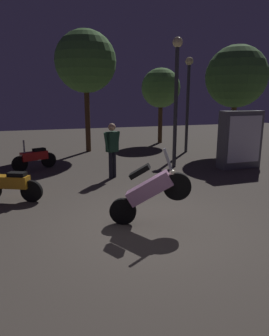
% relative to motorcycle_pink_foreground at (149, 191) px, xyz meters
% --- Properties ---
extents(ground_plane, '(40.00, 40.00, 0.00)m').
position_rel_motorcycle_pink_foreground_xyz_m(ground_plane, '(-0.04, -0.09, -0.74)').
color(ground_plane, '#4C443D').
extents(motorcycle_pink_foreground, '(1.54, 0.80, 1.63)m').
position_rel_motorcycle_pink_foreground_xyz_m(motorcycle_pink_foreground, '(0.00, 0.00, 0.00)').
color(motorcycle_pink_foreground, black).
rests_on(motorcycle_pink_foreground, ground_plane).
extents(motorcycle_red_parked_left, '(1.56, 0.77, 1.11)m').
position_rel_motorcycle_pink_foreground_xyz_m(motorcycle_red_parked_left, '(-2.22, 5.95, -0.31)').
color(motorcycle_red_parked_left, black).
rests_on(motorcycle_red_parked_left, ground_plane).
extents(motorcycle_orange_parked_right, '(1.55, 0.79, 1.11)m').
position_rel_motorcycle_pink_foreground_xyz_m(motorcycle_orange_parked_right, '(-2.81, 2.50, -0.31)').
color(motorcycle_orange_parked_right, black).
rests_on(motorcycle_orange_parked_right, ground_plane).
extents(person_rider_beside, '(0.63, 0.39, 1.78)m').
position_rel_motorcycle_pink_foreground_xyz_m(person_rider_beside, '(0.20, 3.96, 0.33)').
color(person_rider_beside, black).
rests_on(person_rider_beside, ground_plane).
extents(streetlamp_near, '(0.36, 0.36, 4.62)m').
position_rel_motorcycle_pink_foreground_xyz_m(streetlamp_near, '(2.81, 4.84, 2.22)').
color(streetlamp_near, '#38383D').
rests_on(streetlamp_near, ground_plane).
extents(streetlamp_far, '(0.36, 0.36, 4.33)m').
position_rel_motorcycle_pink_foreground_xyz_m(streetlamp_far, '(4.70, 7.56, 2.06)').
color(streetlamp_far, '#38383D').
rests_on(streetlamp_far, ground_plane).
extents(tree_left_bg, '(2.15, 2.15, 4.13)m').
position_rel_motorcycle_pink_foreground_xyz_m(tree_left_bg, '(4.66, 10.75, 2.28)').
color(tree_left_bg, '#4C331E').
rests_on(tree_left_bg, ground_plane).
extents(tree_center_bg, '(2.80, 2.80, 5.55)m').
position_rel_motorcycle_pink_foreground_xyz_m(tree_center_bg, '(0.27, 9.14, 3.38)').
color(tree_center_bg, '#4C331E').
rests_on(tree_center_bg, ground_plane).
extents(tree_right_bg, '(2.75, 2.75, 4.85)m').
position_rel_motorcycle_pink_foreground_xyz_m(tree_right_bg, '(6.67, 6.76, 2.71)').
color(tree_right_bg, '#4C331E').
rests_on(tree_right_bg, ground_plane).
extents(kiosk_billboard, '(1.61, 0.56, 2.10)m').
position_rel_motorcycle_pink_foreground_xyz_m(kiosk_billboard, '(5.02, 3.94, 0.31)').
color(kiosk_billboard, '#595960').
rests_on(kiosk_billboard, ground_plane).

